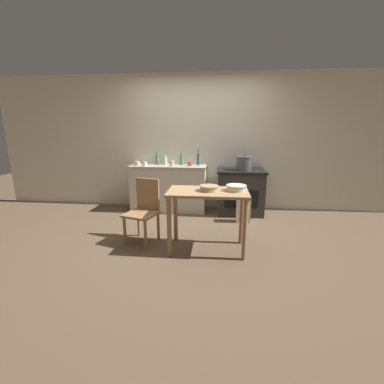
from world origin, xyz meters
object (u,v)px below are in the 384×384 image
at_px(bottle_far_left, 198,159).
at_px(bottle_center_left, 181,160).
at_px(cup_mid_right, 145,164).
at_px(work_table, 208,202).
at_px(cup_right, 190,164).
at_px(chair, 144,209).
at_px(stock_pot, 244,163).
at_px(mixing_bowl_large, 236,187).
at_px(flour_sack, 243,210).
at_px(bottle_mid_left, 165,161).
at_px(stove, 240,192).
at_px(cup_center_right, 172,163).
at_px(cup_center, 137,163).
at_px(mixing_bowl_small, 209,188).
at_px(bottle_left, 157,159).

bearing_deg(bottle_far_left, bottle_center_left, -176.24).
height_order(bottle_center_left, cup_mid_right, bottle_center_left).
xyz_separation_m(work_table, cup_right, (-0.40, 1.60, 0.27)).
xyz_separation_m(chair, stock_pot, (1.47, 1.34, 0.48)).
relative_size(bottle_far_left, bottle_center_left, 1.18).
relative_size(mixing_bowl_large, bottle_far_left, 0.85).
xyz_separation_m(flour_sack, bottle_center_left, (-1.14, 0.58, 0.77)).
height_order(mixing_bowl_large, bottle_mid_left, bottle_mid_left).
relative_size(work_table, bottle_mid_left, 5.32).
height_order(stove, cup_center_right, cup_center_right).
bearing_deg(chair, bottle_mid_left, 107.14).
distance_m(work_table, mixing_bowl_large, 0.40).
bearing_deg(cup_mid_right, flour_sack, -11.66).
relative_size(stove, cup_center_right, 9.04).
xyz_separation_m(flour_sack, bottle_far_left, (-0.82, 0.60, 0.79)).
relative_size(cup_center_right, cup_right, 1.17).
xyz_separation_m(bottle_far_left, bottle_mid_left, (-0.64, 0.01, -0.04)).
bearing_deg(work_table, cup_center, 131.98).
height_order(chair, bottle_center_left, bottle_center_left).
distance_m(bottle_far_left, cup_center, 1.15).
distance_m(bottle_center_left, cup_mid_right, 0.69).
xyz_separation_m(mixing_bowl_small, cup_center, (-1.41, 1.55, 0.08)).
bearing_deg(cup_mid_right, bottle_far_left, 13.54).
bearing_deg(bottle_mid_left, stove, -4.87).
height_order(cup_center, cup_right, cup_right).
bearing_deg(flour_sack, cup_mid_right, 168.34).
bearing_deg(bottle_center_left, cup_right, -23.02).
bearing_deg(cup_center_right, chair, -97.11).
relative_size(stock_pot, mixing_bowl_small, 1.17).
height_order(bottle_far_left, bottle_center_left, bottle_far_left).
bearing_deg(cup_center, chair, -69.61).
distance_m(mixing_bowl_small, cup_mid_right, 1.92).
xyz_separation_m(stove, stock_pot, (0.04, -0.04, 0.53)).
height_order(bottle_far_left, cup_mid_right, bottle_far_left).
height_order(mixing_bowl_small, bottle_mid_left, bottle_mid_left).
relative_size(flour_sack, cup_center, 4.51).
xyz_separation_m(stock_pot, bottle_center_left, (-1.15, 0.14, 0.03)).
relative_size(stove, flour_sack, 2.13).
height_order(work_table, cup_center_right, cup_center_right).
bearing_deg(cup_mid_right, cup_center, 152.90).
xyz_separation_m(work_table, cup_mid_right, (-1.23, 1.46, 0.27)).
height_order(stock_pot, bottle_center_left, bottle_center_left).
xyz_separation_m(mixing_bowl_small, cup_center_right, (-0.74, 1.53, 0.09)).
relative_size(mixing_bowl_small, cup_right, 2.91).
height_order(stove, mixing_bowl_small, mixing_bowl_small).
xyz_separation_m(stove, cup_center_right, (-1.26, -0.06, 0.51)).
relative_size(mixing_bowl_small, cup_mid_right, 2.67).
distance_m(mixing_bowl_small, cup_right, 1.66).
xyz_separation_m(bottle_mid_left, cup_right, (0.49, -0.10, -0.03)).
bearing_deg(cup_mid_right, bottle_left, 59.33).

